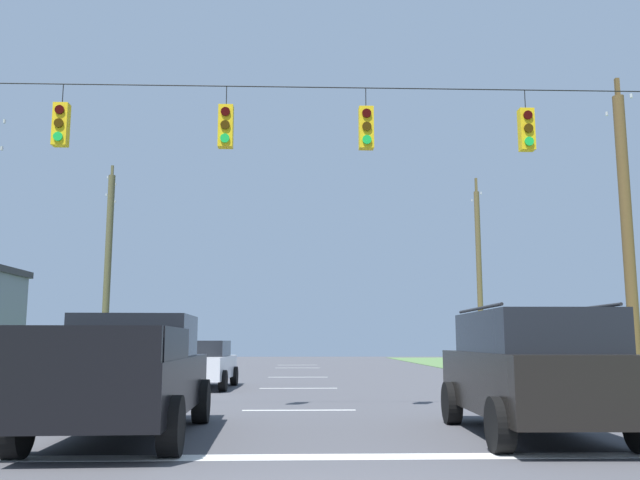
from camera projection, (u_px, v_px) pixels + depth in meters
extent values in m
cube|color=white|center=(301.00, 457.00, 8.76)|extent=(15.17, 0.45, 0.01)
cube|color=white|center=(299.00, 410.00, 14.69)|extent=(2.50, 0.15, 0.01)
cube|color=white|center=(298.00, 388.00, 21.49)|extent=(2.50, 0.15, 0.01)
cube|color=white|center=(298.00, 377.00, 28.08)|extent=(2.50, 0.15, 0.01)
cube|color=white|center=(298.00, 368.00, 37.68)|extent=(2.50, 0.15, 0.01)
cube|color=white|center=(298.00, 365.00, 42.19)|extent=(2.50, 0.15, 0.01)
cylinder|color=black|center=(302.00, 87.00, 14.82)|extent=(18.18, 0.02, 0.02)
cylinder|color=black|center=(63.00, 94.00, 14.61)|extent=(0.02, 0.02, 0.45)
cube|color=yellow|center=(61.00, 125.00, 14.50)|extent=(0.32, 0.24, 0.95)
cylinder|color=#310503|center=(60.00, 110.00, 14.41)|extent=(0.20, 0.04, 0.20)
cylinder|color=#352203|center=(59.00, 123.00, 14.36)|extent=(0.20, 0.04, 0.20)
cylinder|color=green|center=(58.00, 136.00, 14.32)|extent=(0.20, 0.04, 0.20)
cylinder|color=black|center=(226.00, 96.00, 14.73)|extent=(0.02, 0.02, 0.45)
cube|color=yellow|center=(226.00, 127.00, 14.62)|extent=(0.32, 0.24, 0.95)
cylinder|color=#310503|center=(225.00, 112.00, 14.53)|extent=(0.20, 0.04, 0.20)
cylinder|color=#352203|center=(225.00, 125.00, 14.49)|extent=(0.20, 0.04, 0.20)
cylinder|color=green|center=(225.00, 138.00, 14.44)|extent=(0.20, 0.04, 0.20)
cylinder|color=black|center=(366.00, 98.00, 14.83)|extent=(0.02, 0.02, 0.45)
cube|color=yellow|center=(366.00, 128.00, 14.73)|extent=(0.32, 0.24, 0.95)
cylinder|color=#310503|center=(367.00, 113.00, 14.64)|extent=(0.20, 0.04, 0.20)
cylinder|color=#352203|center=(367.00, 126.00, 14.59)|extent=(0.20, 0.04, 0.20)
cylinder|color=green|center=(367.00, 140.00, 14.55)|extent=(0.20, 0.04, 0.20)
cylinder|color=black|center=(525.00, 100.00, 14.96)|extent=(0.02, 0.02, 0.45)
cube|color=yellow|center=(526.00, 130.00, 14.85)|extent=(0.32, 0.24, 0.95)
cylinder|color=#310503|center=(528.00, 115.00, 14.76)|extent=(0.20, 0.04, 0.20)
cylinder|color=#352203|center=(529.00, 128.00, 14.71)|extent=(0.20, 0.04, 0.20)
cylinder|color=green|center=(529.00, 141.00, 14.67)|extent=(0.20, 0.04, 0.20)
cube|color=black|center=(126.00, 384.00, 10.63)|extent=(2.18, 5.46, 0.85)
cube|color=black|center=(136.00, 336.00, 11.38)|extent=(1.91, 1.96, 0.70)
cube|color=black|center=(39.00, 344.00, 9.33)|extent=(0.18, 2.38, 0.45)
cube|color=black|center=(175.00, 344.00, 9.46)|extent=(0.18, 2.38, 0.45)
cube|color=black|center=(81.00, 344.00, 8.11)|extent=(1.96, 0.17, 0.45)
cylinder|color=black|center=(92.00, 402.00, 12.31)|extent=(0.31, 0.81, 0.80)
cylinder|color=black|center=(201.00, 401.00, 12.44)|extent=(0.31, 0.81, 0.80)
cylinder|color=black|center=(16.00, 427.00, 8.69)|extent=(0.31, 0.81, 0.80)
cylinder|color=black|center=(171.00, 426.00, 8.82)|extent=(0.31, 0.81, 0.80)
cube|color=black|center=(531.00, 382.00, 10.79)|extent=(2.08, 4.85, 0.95)
cube|color=black|center=(532.00, 332.00, 10.76)|extent=(1.89, 3.25, 0.65)
cylinder|color=black|center=(479.00, 309.00, 10.81)|extent=(0.12, 2.72, 0.05)
cylinder|color=black|center=(583.00, 309.00, 10.82)|extent=(0.12, 2.72, 0.05)
cylinder|color=black|center=(452.00, 403.00, 12.32)|extent=(0.28, 0.77, 0.76)
cylinder|color=black|center=(557.00, 403.00, 12.34)|extent=(0.28, 0.77, 0.76)
cylinder|color=black|center=(500.00, 425.00, 9.10)|extent=(0.28, 0.77, 0.76)
cube|color=silver|center=(201.00, 367.00, 21.56)|extent=(1.91, 4.34, 0.70)
cube|color=black|center=(202.00, 348.00, 21.65)|extent=(1.67, 2.14, 0.50)
cylinder|color=black|center=(223.00, 381.00, 20.12)|extent=(0.24, 0.65, 0.64)
cylinder|color=black|center=(163.00, 381.00, 20.10)|extent=(0.24, 0.65, 0.64)
cylinder|color=black|center=(234.00, 376.00, 22.92)|extent=(0.24, 0.65, 0.64)
cylinder|color=black|center=(182.00, 376.00, 22.91)|extent=(0.24, 0.65, 0.64)
cylinder|color=brown|center=(628.00, 241.00, 19.57)|extent=(0.33, 0.33, 8.85)
cube|color=brown|center=(619.00, 109.00, 20.17)|extent=(0.12, 0.12, 1.94)
cylinder|color=#B2B7BC|center=(607.00, 114.00, 20.96)|extent=(0.08, 0.08, 0.12)
cylinder|color=#B2B7BC|center=(631.00, 96.00, 19.43)|extent=(0.08, 0.08, 0.12)
cylinder|color=brown|center=(479.00, 279.00, 34.93)|extent=(0.28, 0.28, 9.39)
cube|color=brown|center=(477.00, 199.00, 35.57)|extent=(0.12, 0.12, 2.28)
cylinder|color=#B2B7BC|center=(472.00, 200.00, 36.49)|extent=(0.08, 0.08, 0.12)
cylinder|color=#B2B7BC|center=(481.00, 193.00, 34.69)|extent=(0.08, 0.08, 0.12)
cylinder|color=#B2B7BC|center=(5.00, 121.00, 21.23)|extent=(0.08, 0.08, 0.12)
cylinder|color=#B2B7BC|center=(2.00, 148.00, 21.05)|extent=(0.08, 0.08, 0.12)
cylinder|color=brown|center=(107.00, 272.00, 32.95)|extent=(0.34, 0.34, 9.77)
cube|color=brown|center=(112.00, 183.00, 33.62)|extent=(0.12, 0.12, 1.82)
cylinder|color=#B2B7BC|center=(116.00, 184.00, 34.36)|extent=(0.08, 0.08, 0.12)
cylinder|color=#B2B7BC|center=(108.00, 177.00, 32.92)|extent=(0.08, 0.08, 0.12)
cube|color=brown|center=(111.00, 201.00, 33.49)|extent=(0.12, 0.12, 2.00)
cylinder|color=#B2B7BC|center=(115.00, 202.00, 34.30)|extent=(0.08, 0.08, 0.12)
cylinder|color=#B2B7BC|center=(106.00, 195.00, 32.72)|extent=(0.08, 0.08, 0.12)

